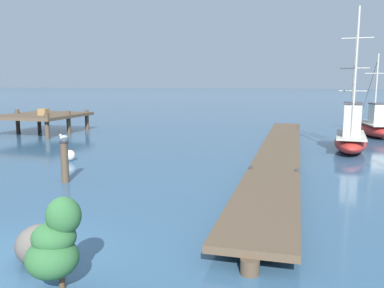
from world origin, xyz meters
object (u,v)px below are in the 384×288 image
(fishing_boat_2, at_px, (375,126))
(fishing_boat_0, at_px, (351,136))
(perched_seagull, at_px, (64,137))
(coastal_shrub, at_px, (55,244))
(mooring_piling, at_px, (65,161))
(shore_rock_near_left, at_px, (39,246))
(mooring_buoy, at_px, (70,155))

(fishing_boat_2, bearing_deg, fishing_boat_0, -111.24)
(perched_seagull, relative_size, coastal_shrub, 0.23)
(mooring_piling, relative_size, shore_rock_near_left, 1.28)
(mooring_piling, xyz_separation_m, perched_seagull, (0.00, 0.01, 0.84))
(shore_rock_near_left, distance_m, mooring_buoy, 10.42)
(fishing_boat_0, relative_size, mooring_piling, 4.71)
(mooring_piling, distance_m, perched_seagull, 0.84)
(fishing_boat_2, relative_size, perched_seagull, 14.24)
(fishing_boat_2, height_order, perched_seagull, fishing_boat_2)
(fishing_boat_2, bearing_deg, mooring_piling, -131.09)
(perched_seagull, distance_m, mooring_buoy, 4.20)
(fishing_boat_2, bearing_deg, shore_rock_near_left, -116.32)
(fishing_boat_0, bearing_deg, mooring_piling, -140.54)
(perched_seagull, xyz_separation_m, mooring_buoy, (-1.85, 3.51, -1.36))
(mooring_piling, height_order, perched_seagull, perched_seagull)
(coastal_shrub, bearing_deg, perched_seagull, 119.38)
(perched_seagull, bearing_deg, coastal_shrub, -60.62)
(fishing_boat_2, distance_m, coastal_shrub, 23.71)
(shore_rock_near_left, relative_size, mooring_buoy, 2.03)
(fishing_boat_2, xyz_separation_m, mooring_piling, (-13.17, -15.10, 0.09))
(mooring_piling, bearing_deg, perched_seagull, 69.48)
(perched_seagull, height_order, shore_rock_near_left, perched_seagull)
(fishing_boat_2, xyz_separation_m, perched_seagull, (-13.16, -15.09, 0.93))
(shore_rock_near_left, bearing_deg, mooring_buoy, 116.72)
(coastal_shrub, bearing_deg, fishing_boat_2, 66.62)
(fishing_boat_0, distance_m, fishing_boat_2, 6.72)
(mooring_buoy, bearing_deg, fishing_boat_2, 37.65)
(mooring_piling, distance_m, shore_rock_near_left, 6.46)
(fishing_boat_0, relative_size, shore_rock_near_left, 6.01)
(shore_rock_near_left, height_order, coastal_shrub, coastal_shrub)
(mooring_piling, xyz_separation_m, shore_rock_near_left, (2.83, -5.79, -0.44))
(fishing_boat_0, xyz_separation_m, fishing_boat_2, (2.44, 6.27, -0.11))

